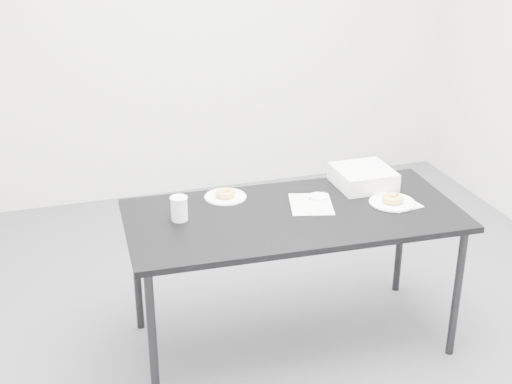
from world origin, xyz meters
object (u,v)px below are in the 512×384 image
object	(u,v)px
scorecard	(311,204)
table	(294,223)
pen	(317,196)
donut_near	(393,199)
bakery_box	(363,177)
plate_far	(225,197)
coffee_cup	(179,209)
donut_far	(225,193)
plate_near	(392,202)

from	to	relation	value
scorecard	table	bearing A→B (deg)	-135.31
scorecard	pen	size ratio (longest dim) A/B	2.15
donut_near	scorecard	bearing A→B (deg)	164.11
pen	bakery_box	xyz separation A→B (m)	(0.28, 0.06, 0.04)
donut_near	plate_far	bearing A→B (deg)	157.69
donut_near	coffee_cup	bearing A→B (deg)	172.92
coffee_cup	bakery_box	xyz separation A→B (m)	(1.01, 0.12, -0.01)
coffee_cup	bakery_box	size ratio (longest dim) A/B	0.41
scorecard	coffee_cup	xyz separation A→B (m)	(-0.66, 0.02, 0.06)
donut_near	coffee_cup	size ratio (longest dim) A/B	0.91
donut_far	bakery_box	world-z (taller)	bakery_box
table	coffee_cup	bearing A→B (deg)	173.28
donut_near	donut_far	world-z (taller)	donut_near
donut_near	coffee_cup	world-z (taller)	coffee_cup
scorecard	bakery_box	world-z (taller)	bakery_box
scorecard	plate_near	xyz separation A→B (m)	(0.39, -0.11, 0.01)
plate_near	pen	bearing A→B (deg)	150.01
donut_near	plate_far	world-z (taller)	donut_near
plate_near	bakery_box	world-z (taller)	bakery_box
plate_far	coffee_cup	bearing A→B (deg)	-145.64
scorecard	donut_far	size ratio (longest dim) A/B	2.60
plate_near	donut_near	world-z (taller)	donut_near
donut_far	bakery_box	distance (m)	0.74
scorecard	donut_far	bearing A→B (deg)	166.52
table	plate_far	bearing A→B (deg)	136.82
pen	bakery_box	world-z (taller)	bakery_box
plate_far	donut_far	xyz separation A→B (m)	(0.00, 0.00, 0.02)
scorecard	donut_near	bearing A→B (deg)	-1.11
donut_far	plate_near	bearing A→B (deg)	-22.31
plate_near	plate_far	size ratio (longest dim) A/B	1.08
table	plate_near	world-z (taller)	plate_near
bakery_box	plate_near	bearing A→B (deg)	-80.69
plate_near	coffee_cup	distance (m)	1.06
plate_far	bakery_box	size ratio (longest dim) A/B	0.75
pen	bakery_box	size ratio (longest dim) A/B	0.42
table	scorecard	bearing A→B (deg)	32.18
pen	table	bearing A→B (deg)	-169.36
table	plate_far	size ratio (longest dim) A/B	7.74
coffee_cup	plate_far	bearing A→B (deg)	34.36
pen	donut_far	bearing A→B (deg)	135.65
scorecard	plate_far	distance (m)	0.44
pen	bakery_box	distance (m)	0.29
table	scorecard	xyz separation A→B (m)	(0.12, 0.07, 0.06)
table	scorecard	size ratio (longest dim) A/B	6.33
scorecard	pen	bearing A→B (deg)	65.64
plate_near	plate_far	distance (m)	0.84
pen	donut_far	xyz separation A→B (m)	(-0.45, 0.13, 0.02)
plate_near	coffee_cup	bearing A→B (deg)	172.92
scorecard	coffee_cup	size ratio (longest dim) A/B	2.20
plate_near	coffee_cup	xyz separation A→B (m)	(-1.05, 0.13, 0.05)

